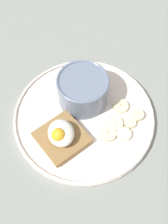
{
  "coord_description": "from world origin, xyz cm",
  "views": [
    {
      "loc": [
        -32.14,
        9.32,
        62.64
      ],
      "look_at": [
        0.0,
        0.0,
        5.0
      ],
      "focal_mm": 50.0,
      "sensor_mm": 36.0,
      "label": 1
    }
  ],
  "objects_px": {
    "oatmeal_bowl": "(83,90)",
    "banana_slice_back": "(115,124)",
    "banana_slice_outer": "(108,134)",
    "banana_slice_left": "(121,108)",
    "banana_slice_front": "(124,134)",
    "banana_slice_right": "(137,115)",
    "poached_egg": "(61,133)",
    "banana_slice_inner": "(130,123)",
    "toast_slice": "(62,138)"
  },
  "relations": [
    {
      "from": "poached_egg",
      "to": "banana_slice_front",
      "type": "xyz_separation_m",
      "value": [
        -0.03,
        -0.13,
        -0.03
      ]
    },
    {
      "from": "toast_slice",
      "to": "banana_slice_right",
      "type": "relative_size",
      "value": 3.03
    },
    {
      "from": "toast_slice",
      "to": "poached_egg",
      "type": "xyz_separation_m",
      "value": [
        -0.0,
        0.0,
        0.02
      ]
    },
    {
      "from": "poached_egg",
      "to": "banana_slice_left",
      "type": "distance_m",
      "value": 0.15
    },
    {
      "from": "toast_slice",
      "to": "banana_slice_inner",
      "type": "height_order",
      "value": "toast_slice"
    },
    {
      "from": "banana_slice_right",
      "to": "banana_slice_inner",
      "type": "xyz_separation_m",
      "value": [
        -0.01,
        0.02,
        -0.0
      ]
    },
    {
      "from": "banana_slice_front",
      "to": "banana_slice_left",
      "type": "xyz_separation_m",
      "value": [
        0.06,
        -0.02,
        0.0
      ]
    },
    {
      "from": "banana_slice_back",
      "to": "banana_slice_inner",
      "type": "relative_size",
      "value": 1.1
    },
    {
      "from": "banana_slice_front",
      "to": "banana_slice_back",
      "type": "bearing_deg",
      "value": 19.51
    },
    {
      "from": "toast_slice",
      "to": "oatmeal_bowl",
      "type": "bearing_deg",
      "value": -39.33
    },
    {
      "from": "banana_slice_right",
      "to": "poached_egg",
      "type": "bearing_deg",
      "value": 93.21
    },
    {
      "from": "toast_slice",
      "to": "banana_slice_inner",
      "type": "relative_size",
      "value": 3.41
    },
    {
      "from": "oatmeal_bowl",
      "to": "banana_slice_right",
      "type": "xyz_separation_m",
      "value": [
        -0.08,
        -0.1,
        -0.03
      ]
    },
    {
      "from": "banana_slice_right",
      "to": "banana_slice_back",
      "type": "bearing_deg",
      "value": 97.69
    },
    {
      "from": "poached_egg",
      "to": "banana_slice_inner",
      "type": "height_order",
      "value": "poached_egg"
    },
    {
      "from": "banana_slice_back",
      "to": "banana_slice_right",
      "type": "xyz_separation_m",
      "value": [
        0.01,
        -0.05,
        0.0
      ]
    },
    {
      "from": "banana_slice_front",
      "to": "banana_slice_right",
      "type": "bearing_deg",
      "value": -51.22
    },
    {
      "from": "poached_egg",
      "to": "banana_slice_back",
      "type": "relative_size",
      "value": 1.6
    },
    {
      "from": "toast_slice",
      "to": "banana_slice_left",
      "type": "xyz_separation_m",
      "value": [
        0.04,
        -0.14,
        -0.0
      ]
    },
    {
      "from": "toast_slice",
      "to": "banana_slice_left",
      "type": "height_order",
      "value": "toast_slice"
    },
    {
      "from": "banana_slice_back",
      "to": "banana_slice_inner",
      "type": "bearing_deg",
      "value": -100.47
    },
    {
      "from": "banana_slice_left",
      "to": "banana_slice_back",
      "type": "height_order",
      "value": "same"
    },
    {
      "from": "banana_slice_back",
      "to": "banana_slice_outer",
      "type": "distance_m",
      "value": 0.03
    },
    {
      "from": "banana_slice_inner",
      "to": "banana_slice_outer",
      "type": "bearing_deg",
      "value": 101.92
    },
    {
      "from": "banana_slice_inner",
      "to": "banana_slice_left",
      "type": "bearing_deg",
      "value": 7.18
    },
    {
      "from": "banana_slice_left",
      "to": "oatmeal_bowl",
      "type": "bearing_deg",
      "value": 56.41
    },
    {
      "from": "banana_slice_left",
      "to": "banana_slice_outer",
      "type": "height_order",
      "value": "same"
    },
    {
      "from": "banana_slice_back",
      "to": "banana_slice_left",
      "type": "bearing_deg",
      "value": -37.07
    },
    {
      "from": "banana_slice_left",
      "to": "banana_slice_right",
      "type": "relative_size",
      "value": 0.91
    },
    {
      "from": "toast_slice",
      "to": "banana_slice_left",
      "type": "relative_size",
      "value": 3.33
    },
    {
      "from": "banana_slice_left",
      "to": "banana_slice_inner",
      "type": "bearing_deg",
      "value": -172.82
    },
    {
      "from": "banana_slice_back",
      "to": "banana_slice_inner",
      "type": "xyz_separation_m",
      "value": [
        -0.01,
        -0.03,
        -0.0
      ]
    },
    {
      "from": "oatmeal_bowl",
      "to": "toast_slice",
      "type": "xyz_separation_m",
      "value": [
        -0.09,
        0.07,
        -0.03
      ]
    },
    {
      "from": "oatmeal_bowl",
      "to": "toast_slice",
      "type": "relative_size",
      "value": 0.93
    },
    {
      "from": "oatmeal_bowl",
      "to": "banana_slice_inner",
      "type": "relative_size",
      "value": 3.18
    },
    {
      "from": "banana_slice_left",
      "to": "banana_slice_outer",
      "type": "bearing_deg",
      "value": 137.23
    },
    {
      "from": "banana_slice_outer",
      "to": "banana_slice_left",
      "type": "bearing_deg",
      "value": -42.77
    },
    {
      "from": "banana_slice_front",
      "to": "banana_slice_right",
      "type": "xyz_separation_m",
      "value": [
        0.03,
        -0.04,
        0.0
      ]
    },
    {
      "from": "poached_egg",
      "to": "banana_slice_outer",
      "type": "bearing_deg",
      "value": -98.73
    },
    {
      "from": "oatmeal_bowl",
      "to": "banana_slice_back",
      "type": "distance_m",
      "value": 0.1
    },
    {
      "from": "banana_slice_back",
      "to": "banana_slice_right",
      "type": "distance_m",
      "value": 0.05
    },
    {
      "from": "banana_slice_back",
      "to": "banana_slice_right",
      "type": "height_order",
      "value": "banana_slice_right"
    },
    {
      "from": "toast_slice",
      "to": "banana_slice_inner",
      "type": "bearing_deg",
      "value": -91.84
    },
    {
      "from": "banana_slice_back",
      "to": "toast_slice",
      "type": "bearing_deg",
      "value": 90.53
    },
    {
      "from": "banana_slice_front",
      "to": "banana_slice_right",
      "type": "relative_size",
      "value": 1.08
    },
    {
      "from": "oatmeal_bowl",
      "to": "banana_slice_inner",
      "type": "height_order",
      "value": "oatmeal_bowl"
    },
    {
      "from": "poached_egg",
      "to": "banana_slice_left",
      "type": "bearing_deg",
      "value": -75.41
    },
    {
      "from": "banana_slice_left",
      "to": "banana_slice_inner",
      "type": "xyz_separation_m",
      "value": [
        -0.04,
        -0.01,
        -0.0
      ]
    },
    {
      "from": "banana_slice_left",
      "to": "banana_slice_back",
      "type": "distance_m",
      "value": 0.04
    },
    {
      "from": "banana_slice_front",
      "to": "banana_slice_inner",
      "type": "relative_size",
      "value": 1.22
    }
  ]
}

